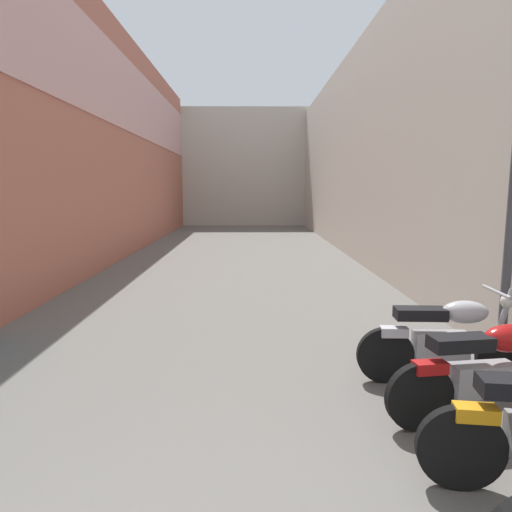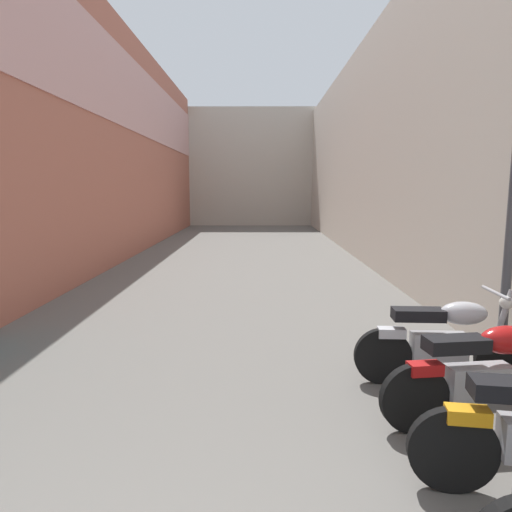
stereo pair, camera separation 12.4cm
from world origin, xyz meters
The scene contains 7 objects.
ground_plane centered at (0.00, 10.74, 0.00)m, with size 41.48×41.48×0.00m, color #66635E.
building_left centered at (-3.55, 12.68, 3.40)m, with size 0.45×25.48×6.73m.
building_right centered at (3.56, 12.74, 3.08)m, with size 0.45×25.48×6.15m.
building_far_end centered at (0.00, 26.48, 3.19)m, with size 9.72×2.00×6.39m, color beige.
motorcycle_fourth centered at (2.42, 3.84, 0.50)m, with size 1.84×0.58×1.04m.
motorcycle_fifth centered at (2.42, 4.71, 0.50)m, with size 1.85×0.58×1.04m.
street_lamp centered at (3.12, 5.08, 2.69)m, with size 0.79×0.18×4.59m.
Camera 2 is at (0.48, 0.09, 2.06)m, focal length 32.18 mm.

